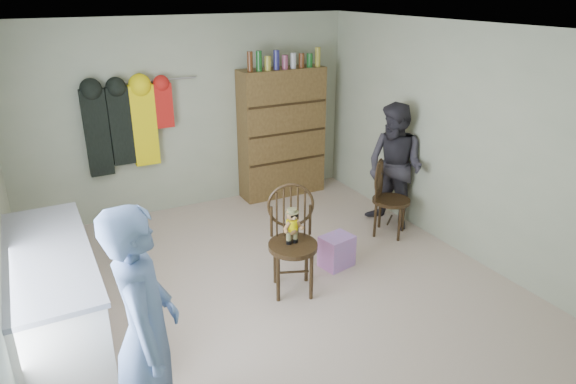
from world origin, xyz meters
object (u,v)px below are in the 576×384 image
counter (56,304)px  chair_far (387,195)px  dresser (282,132)px  chair_front (292,234)px

counter → chair_far: 3.75m
chair_far → dresser: (-0.51, 1.76, 0.41)m
chair_front → chair_far: (1.58, 0.56, -0.09)m
counter → chair_far: chair_far is taller
chair_far → dresser: bearing=65.1°
counter → dresser: bearing=35.7°
dresser → chair_front: bearing=-114.8°
chair_front → dresser: dresser is taller
dresser → chair_far: bearing=-73.7°
counter → dresser: dresser is taller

